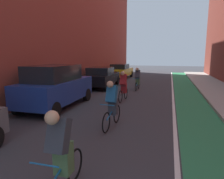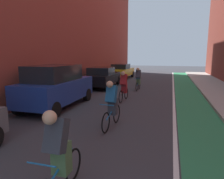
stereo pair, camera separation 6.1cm
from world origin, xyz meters
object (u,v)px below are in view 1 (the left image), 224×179
Objects in this scene: parked_sedan_black at (101,77)px; cyclist_lead at (60,154)px; cyclist_mid at (112,103)px; parked_suv_blue at (56,86)px; cyclist_far at (138,78)px; cyclist_trailing at (123,85)px; parked_sedan_yellow_cab at (120,71)px.

cyclist_lead is at bearing -73.97° from parked_sedan_black.
cyclist_lead is 3.55m from cyclist_mid.
parked_suv_blue is 2.62× the size of cyclist_far.
parked_suv_blue is at bearing -90.01° from parked_sedan_black.
parked_suv_blue is 6.35m from parked_sedan_black.
parked_suv_blue is at bearing -140.91° from cyclist_trailing.
cyclist_far is (2.88, 5.85, -0.17)m from parked_suv_blue.
parked_sedan_black is at bearing 123.03° from cyclist_trailing.
parked_suv_blue is 2.53× the size of cyclist_mid.
cyclist_trailing is (2.70, -10.30, 0.06)m from parked_sedan_yellow_cab.
parked_sedan_black is (0.00, 6.35, -0.23)m from parked_suv_blue.
cyclist_trailing is at bearing 95.01° from cyclist_lead.
parked_sedan_yellow_cab is 2.79× the size of cyclist_mid.
cyclist_lead reaches higher than cyclist_far.
parked_sedan_yellow_cab is 2.83× the size of cyclist_lead.
parked_suv_blue is 0.91× the size of parked_sedan_yellow_cab.
parked_suv_blue is 6.33m from cyclist_lead.
cyclist_mid is (3.23, -1.82, -0.17)m from parked_suv_blue.
cyclist_lead is at bearing -87.87° from cyclist_mid.
parked_sedan_black is 2.67× the size of cyclist_trailing.
cyclist_mid is 1.03× the size of cyclist_far.
cyclist_mid is 1.00× the size of cyclist_trailing.
cyclist_trailing is (2.70, -4.15, 0.06)m from parked_sedan_black.
cyclist_trailing reaches higher than cyclist_lead.
cyclist_mid is at bearing 92.13° from cyclist_lead.
parked_sedan_black is 6.14m from parked_sedan_yellow_cab.
parked_sedan_black is 2.76× the size of cyclist_far.
cyclist_trailing is 1.03× the size of cyclist_far.
parked_sedan_black is at bearing 89.99° from parked_suv_blue.
parked_sedan_yellow_cab is 14.67m from cyclist_mid.
cyclist_trailing is at bearing -92.79° from cyclist_far.
cyclist_mid reaches higher than parked_sedan_yellow_cab.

